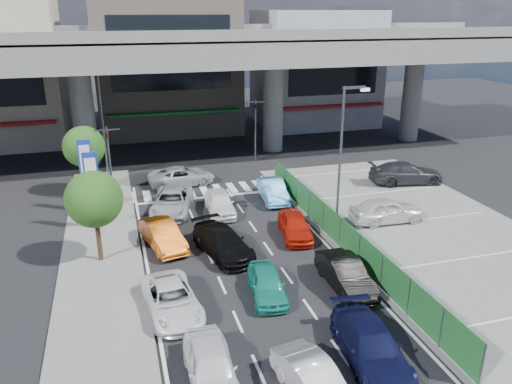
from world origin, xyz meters
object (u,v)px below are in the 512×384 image
object	(u,v)px
parked_sedan_dgrey	(406,173)
wagon_silver_front_left	(172,202)
traffic_light_right	(255,115)
sedan_white_mid_left	(172,300)
tree_near	(94,199)
parked_sedan_white	(387,210)
taxi_orange_left	(163,235)
kei_truck_front_right	(273,190)
van_white_back_left	(211,367)
sedan_black_mid	(223,242)
street_lamp_right	(344,142)
crossing_wagon_silver	(182,176)
traffic_light_left	(108,146)
hatch_white_back_mid	(315,383)
minivan_navy_back	(371,345)
taxi_teal_mid	(267,284)
tree_far	(84,147)
traffic_cone	(335,231)
taxi_orange_right	(295,226)
signboard_near	(92,181)
sedan_white_front_mid	(220,203)
signboard_far	(86,166)
hatch_black_mid_right	(345,274)
street_lamp_left	(104,115)

from	to	relation	value
parked_sedan_dgrey	wagon_silver_front_left	bearing A→B (deg)	102.26
traffic_light_right	sedan_white_mid_left	bearing A→B (deg)	-114.98
tree_near	parked_sedan_white	world-z (taller)	tree_near
taxi_orange_left	kei_truck_front_right	size ratio (longest dim) A/B	1.00
taxi_orange_left	parked_sedan_white	world-z (taller)	parked_sedan_white
van_white_back_left	kei_truck_front_right	size ratio (longest dim) A/B	0.97
kei_truck_front_right	parked_sedan_dgrey	distance (m)	10.40
sedan_black_mid	kei_truck_front_right	world-z (taller)	same
street_lamp_right	crossing_wagon_silver	xyz separation A→B (m)	(-8.52, 8.67, -4.10)
traffic_light_left	parked_sedan_white	world-z (taller)	traffic_light_left
hatch_white_back_mid	minivan_navy_back	world-z (taller)	minivan_navy_back
traffic_light_right	taxi_teal_mid	xyz separation A→B (m)	(-5.36, -20.45, -3.32)
tree_far	traffic_cone	distance (m)	17.74
street_lamp_right	traffic_cone	distance (m)	5.37
street_lamp_right	taxi_orange_right	world-z (taller)	street_lamp_right
parked_sedan_white	street_lamp_right	bearing A→B (deg)	56.66
crossing_wagon_silver	sedan_white_mid_left	bearing A→B (deg)	165.56
signboard_near	traffic_light_right	bearing A→B (deg)	40.91
sedan_black_mid	parked_sedan_dgrey	xyz separation A→B (m)	(15.33, 7.29, 0.14)
van_white_back_left	sedan_white_mid_left	world-z (taller)	van_white_back_left
van_white_back_left	parked_sedan_white	bearing A→B (deg)	40.85
traffic_light_left	minivan_navy_back	xyz separation A→B (m)	(8.61, -18.72, -3.25)
traffic_light_left	sedan_white_front_mid	world-z (taller)	traffic_light_left
signboard_near	sedan_white_mid_left	bearing A→B (deg)	-71.99
traffic_light_right	tree_near	xyz separation A→B (m)	(-12.50, -15.00, -0.55)
taxi_orange_right	hatch_white_back_mid	bearing A→B (deg)	-97.61
minivan_navy_back	sedan_black_mid	world-z (taller)	same
van_white_back_left	traffic_light_left	bearing A→B (deg)	100.12
taxi_teal_mid	crossing_wagon_silver	bearing A→B (deg)	102.71
signboard_far	sedan_white_mid_left	world-z (taller)	signboard_far
sedan_white_mid_left	taxi_teal_mid	size ratio (longest dim) A/B	1.22
signboard_near	wagon_silver_front_left	world-z (taller)	signboard_near
signboard_near	traffic_cone	size ratio (longest dim) A/B	6.24
signboard_near	sedan_black_mid	bearing A→B (deg)	-37.91
taxi_teal_mid	sedan_white_front_mid	size ratio (longest dim) A/B	0.90
sedan_white_mid_left	tree_near	bearing A→B (deg)	111.87
signboard_near	traffic_cone	world-z (taller)	signboard_near
tree_near	parked_sedan_dgrey	distance (m)	22.54
wagon_silver_front_left	tree_far	bearing A→B (deg)	151.03
minivan_navy_back	taxi_orange_right	bearing A→B (deg)	90.28
signboard_far	tree_near	bearing A→B (deg)	-85.10
taxi_orange_left	taxi_orange_right	size ratio (longest dim) A/B	1.07
traffic_light_right	hatch_white_back_mid	world-z (taller)	traffic_light_right
wagon_silver_front_left	hatch_black_mid_right	bearing A→B (deg)	-45.57
street_lamp_left	sedan_black_mid	world-z (taller)	street_lamp_left
parked_sedan_dgrey	van_white_back_left	bearing A→B (deg)	142.73
street_lamp_left	hatch_black_mid_right	xyz separation A→B (m)	(10.12, -19.78, -4.08)
traffic_light_right	wagon_silver_front_left	size ratio (longest dim) A/B	1.05
traffic_light_right	hatch_white_back_mid	bearing A→B (deg)	-102.02
taxi_teal_mid	parked_sedan_white	bearing A→B (deg)	39.38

